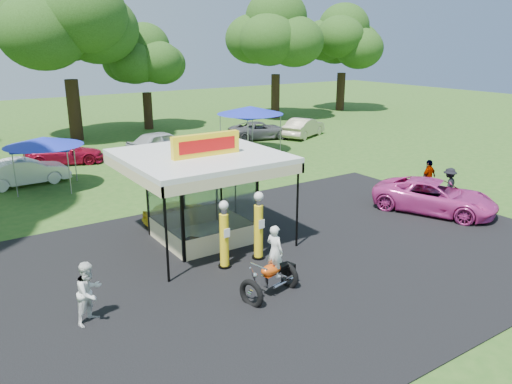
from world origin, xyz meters
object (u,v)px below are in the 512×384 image
(bg_car_b, at_px, (64,153))
(gas_pump_right, at_px, (259,227))
(gas_station_kiosk, at_px, (201,195))
(motorcycle, at_px, (273,267))
(bg_car_a, at_px, (25,172))
(bg_car_d, at_px, (260,130))
(kiosk_car, at_px, (177,212))
(spectator_east_b, at_px, (428,178))
(bg_car_c, at_px, (162,143))
(pink_sedan, at_px, (435,196))
(gas_pump_left, at_px, (224,236))
(spectator_east_a, at_px, (449,186))
(tent_west, at_px, (43,142))
(bg_car_e, at_px, (304,127))
(a_frame_sign, at_px, (466,212))
(tent_east, at_px, (250,110))
(spectator_west, at_px, (89,292))

(bg_car_b, bearing_deg, gas_pump_right, -157.16)
(gas_station_kiosk, bearing_deg, motorcycle, -92.92)
(bg_car_a, height_order, bg_car_d, bg_car_a)
(kiosk_car, relative_size, bg_car_a, 0.65)
(spectator_east_b, xyz_separation_m, bg_car_c, (-7.11, 15.60, -0.08))
(kiosk_car, distance_m, pink_sedan, 11.24)
(gas_pump_left, xyz_separation_m, spectator_east_a, (12.23, 0.22, -0.30))
(kiosk_car, bearing_deg, gas_pump_left, 173.54)
(motorcycle, xyz_separation_m, bg_car_b, (-1.04, 20.56, -0.19))
(spectator_east_a, height_order, bg_car_a, spectator_east_a)
(bg_car_a, bearing_deg, gas_pump_right, -164.60)
(spectator_east_a, xyz_separation_m, bg_car_c, (-6.96, 16.87, -0.02))
(bg_car_d, distance_m, tent_west, 17.48)
(gas_station_kiosk, xyz_separation_m, bg_car_c, (4.72, 14.49, -0.97))
(spectator_east_a, xyz_separation_m, bg_car_a, (-15.83, 14.25, -0.12))
(gas_pump_right, xyz_separation_m, bg_car_c, (3.92, 17.13, -0.36))
(bg_car_d, height_order, tent_west, tent_west)
(gas_station_kiosk, height_order, bg_car_e, gas_station_kiosk)
(gas_station_kiosk, distance_m, kiosk_car, 2.56)
(kiosk_car, xyz_separation_m, spectator_east_a, (11.68, -4.58, 0.36))
(bg_car_e, bearing_deg, bg_car_b, 60.76)
(spectator_east_b, bearing_deg, tent_west, -42.15)
(spectator_east_a, height_order, bg_car_d, spectator_east_a)
(bg_car_a, bearing_deg, a_frame_sign, -142.17)
(tent_west, distance_m, tent_east, 13.57)
(bg_car_c, xyz_separation_m, tent_west, (-8.03, -3.96, 1.62))
(spectator_west, relative_size, bg_car_a, 0.40)
(motorcycle, relative_size, bg_car_e, 0.49)
(spectator_east_a, relative_size, bg_car_b, 0.36)
(gas_pump_right, xyz_separation_m, bg_car_d, (12.53, 18.25, -0.51))
(gas_station_kiosk, height_order, a_frame_sign, gas_station_kiosk)
(a_frame_sign, bearing_deg, gas_station_kiosk, 158.53)
(motorcycle, height_order, spectator_west, motorcycle)
(motorcycle, relative_size, tent_east, 0.51)
(tent_west, bearing_deg, kiosk_car, -68.32)
(a_frame_sign, height_order, kiosk_car, kiosk_car)
(gas_pump_right, distance_m, bg_car_b, 18.37)
(gas_station_kiosk, bearing_deg, bg_car_a, 109.24)
(pink_sedan, bearing_deg, gas_pump_right, 155.12)
(gas_pump_right, relative_size, kiosk_car, 0.87)
(spectator_west, distance_m, bg_car_a, 15.39)
(spectator_west, xyz_separation_m, bg_car_e, (21.89, 17.86, -0.13))
(spectator_west, distance_m, spectator_east_a, 16.94)
(spectator_east_a, height_order, tent_west, tent_west)
(spectator_east_b, xyz_separation_m, bg_car_a, (-15.98, 12.98, -0.19))
(gas_pump_right, height_order, a_frame_sign, gas_pump_right)
(spectator_west, bearing_deg, bg_car_d, 14.39)
(pink_sedan, distance_m, tent_west, 18.98)
(gas_pump_right, relative_size, bg_car_a, 0.57)
(gas_station_kiosk, xyz_separation_m, motorcycle, (-0.25, -4.95, -0.91))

